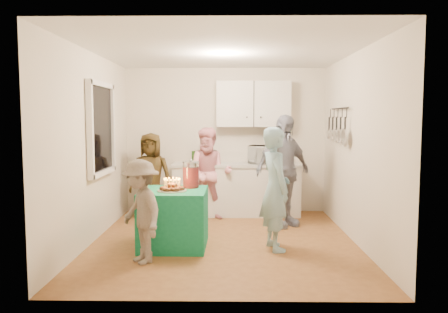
{
  "coord_description": "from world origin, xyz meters",
  "views": [
    {
      "loc": [
        0.09,
        -5.93,
        1.7
      ],
      "look_at": [
        0.0,
        0.35,
        1.15
      ],
      "focal_mm": 35.0,
      "sensor_mm": 36.0,
      "label": 1
    }
  ],
  "objects_px": {
    "counter": "(236,190)",
    "woman_back_left": "(151,176)",
    "punch_jar": "(191,175)",
    "woman_back_center": "(210,174)",
    "man_birthday": "(275,189)",
    "woman_back_right": "(283,171)",
    "microwave": "(266,155)",
    "party_table": "(174,218)",
    "child_near_left": "(141,211)"
  },
  "relations": [
    {
      "from": "man_birthday",
      "to": "woman_back_right",
      "type": "distance_m",
      "value": 1.26
    },
    {
      "from": "counter",
      "to": "party_table",
      "type": "relative_size",
      "value": 2.59
    },
    {
      "from": "woman_back_left",
      "to": "child_near_left",
      "type": "bearing_deg",
      "value": -78.18
    },
    {
      "from": "punch_jar",
      "to": "woman_back_center",
      "type": "bearing_deg",
      "value": 82.25
    },
    {
      "from": "party_table",
      "to": "child_near_left",
      "type": "bearing_deg",
      "value": -115.32
    },
    {
      "from": "man_birthday",
      "to": "woman_back_left",
      "type": "distance_m",
      "value": 2.57
    },
    {
      "from": "counter",
      "to": "punch_jar",
      "type": "relative_size",
      "value": 6.47
    },
    {
      "from": "counter",
      "to": "woman_back_left",
      "type": "bearing_deg",
      "value": -166.72
    },
    {
      "from": "party_table",
      "to": "woman_back_right",
      "type": "height_order",
      "value": "woman_back_right"
    },
    {
      "from": "woman_back_center",
      "to": "woman_back_right",
      "type": "relative_size",
      "value": 0.88
    },
    {
      "from": "counter",
      "to": "party_table",
      "type": "distance_m",
      "value": 2.14
    },
    {
      "from": "punch_jar",
      "to": "woman_back_center",
      "type": "relative_size",
      "value": 0.22
    },
    {
      "from": "punch_jar",
      "to": "woman_back_left",
      "type": "xyz_separation_m",
      "value": [
        -0.8,
        1.41,
        -0.2
      ]
    },
    {
      "from": "counter",
      "to": "woman_back_center",
      "type": "xyz_separation_m",
      "value": [
        -0.45,
        -0.35,
        0.34
      ]
    },
    {
      "from": "counter",
      "to": "child_near_left",
      "type": "bearing_deg",
      "value": -113.94
    },
    {
      "from": "woman_back_right",
      "to": "woman_back_center",
      "type": "bearing_deg",
      "value": 123.75
    },
    {
      "from": "party_table",
      "to": "man_birthday",
      "type": "height_order",
      "value": "man_birthday"
    },
    {
      "from": "party_table",
      "to": "man_birthday",
      "type": "distance_m",
      "value": 1.39
    },
    {
      "from": "party_table",
      "to": "punch_jar",
      "type": "bearing_deg",
      "value": 44.99
    },
    {
      "from": "man_birthday",
      "to": "woman_back_right",
      "type": "height_order",
      "value": "woman_back_right"
    },
    {
      "from": "counter",
      "to": "child_near_left",
      "type": "height_order",
      "value": "child_near_left"
    },
    {
      "from": "microwave",
      "to": "woman_back_left",
      "type": "relative_size",
      "value": 0.39
    },
    {
      "from": "counter",
      "to": "party_table",
      "type": "height_order",
      "value": "counter"
    },
    {
      "from": "microwave",
      "to": "punch_jar",
      "type": "relative_size",
      "value": 1.68
    },
    {
      "from": "party_table",
      "to": "man_birthday",
      "type": "bearing_deg",
      "value": -3.73
    },
    {
      "from": "party_table",
      "to": "woman_back_right",
      "type": "distance_m",
      "value": 2.01
    },
    {
      "from": "man_birthday",
      "to": "woman_back_left",
      "type": "height_order",
      "value": "man_birthday"
    },
    {
      "from": "microwave",
      "to": "child_near_left",
      "type": "relative_size",
      "value": 0.47
    },
    {
      "from": "microwave",
      "to": "woman_back_right",
      "type": "bearing_deg",
      "value": -61.38
    },
    {
      "from": "party_table",
      "to": "child_near_left",
      "type": "distance_m",
      "value": 0.75
    },
    {
      "from": "woman_back_center",
      "to": "man_birthday",
      "type": "bearing_deg",
      "value": -60.39
    },
    {
      "from": "man_birthday",
      "to": "child_near_left",
      "type": "xyz_separation_m",
      "value": [
        -1.63,
        -0.56,
        -0.18
      ]
    },
    {
      "from": "man_birthday",
      "to": "woman_back_left",
      "type": "bearing_deg",
      "value": 34.41
    },
    {
      "from": "party_table",
      "to": "woman_back_center",
      "type": "relative_size",
      "value": 0.55
    },
    {
      "from": "woman_back_left",
      "to": "woman_back_center",
      "type": "xyz_separation_m",
      "value": [
        0.99,
        -0.01,
        0.04
      ]
    },
    {
      "from": "child_near_left",
      "to": "woman_back_right",
      "type": "bearing_deg",
      "value": 97.72
    },
    {
      "from": "woman_back_center",
      "to": "child_near_left",
      "type": "height_order",
      "value": "woman_back_center"
    },
    {
      "from": "punch_jar",
      "to": "man_birthday",
      "type": "xyz_separation_m",
      "value": [
        1.12,
        -0.3,
        -0.14
      ]
    },
    {
      "from": "man_birthday",
      "to": "woman_back_right",
      "type": "xyz_separation_m",
      "value": [
        0.25,
        1.23,
        0.09
      ]
    },
    {
      "from": "counter",
      "to": "woman_back_left",
      "type": "xyz_separation_m",
      "value": [
        -1.45,
        -0.34,
        0.3
      ]
    },
    {
      "from": "punch_jar",
      "to": "woman_back_center",
      "type": "xyz_separation_m",
      "value": [
        0.19,
        1.41,
        -0.16
      ]
    },
    {
      "from": "microwave",
      "to": "woman_back_center",
      "type": "height_order",
      "value": "woman_back_center"
    },
    {
      "from": "microwave",
      "to": "child_near_left",
      "type": "xyz_separation_m",
      "value": [
        -1.67,
        -2.61,
        -0.46
      ]
    },
    {
      "from": "counter",
      "to": "woman_back_center",
      "type": "height_order",
      "value": "woman_back_center"
    },
    {
      "from": "counter",
      "to": "man_birthday",
      "type": "bearing_deg",
      "value": -77.05
    },
    {
      "from": "microwave",
      "to": "woman_back_left",
      "type": "distance_m",
      "value": 2.02
    },
    {
      "from": "party_table",
      "to": "woman_back_left",
      "type": "distance_m",
      "value": 1.76
    },
    {
      "from": "microwave",
      "to": "woman_back_center",
      "type": "xyz_separation_m",
      "value": [
        -0.96,
        -0.35,
        -0.29
      ]
    },
    {
      "from": "counter",
      "to": "punch_jar",
      "type": "height_order",
      "value": "punch_jar"
    },
    {
      "from": "microwave",
      "to": "party_table",
      "type": "distance_m",
      "value": 2.49
    }
  ]
}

